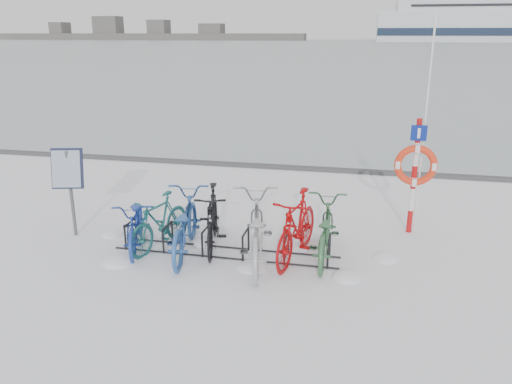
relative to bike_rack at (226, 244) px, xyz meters
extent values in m
plane|color=white|center=(0.00, 0.00, -0.18)|extent=(900.00, 900.00, 0.00)
cube|color=#9BA9AF|center=(0.00, 155.00, -0.17)|extent=(400.00, 298.00, 0.02)
cube|color=#3F3F42|center=(0.00, 5.90, -0.13)|extent=(400.00, 0.25, 0.10)
cylinder|color=black|center=(-1.80, -0.22, 0.04)|extent=(0.04, 0.04, 0.44)
cylinder|color=black|center=(-1.80, 0.22, 0.04)|extent=(0.04, 0.04, 0.44)
cylinder|color=black|center=(-1.80, 0.00, 0.26)|extent=(0.04, 0.44, 0.04)
cylinder|color=black|center=(-1.08, -0.22, 0.04)|extent=(0.04, 0.04, 0.44)
cylinder|color=black|center=(-1.08, 0.22, 0.04)|extent=(0.04, 0.04, 0.44)
cylinder|color=black|center=(-1.08, 0.00, 0.26)|extent=(0.04, 0.44, 0.04)
cylinder|color=black|center=(-0.36, -0.22, 0.04)|extent=(0.04, 0.04, 0.44)
cylinder|color=black|center=(-0.36, 0.22, 0.04)|extent=(0.04, 0.04, 0.44)
cylinder|color=black|center=(-0.36, 0.00, 0.26)|extent=(0.04, 0.44, 0.04)
cylinder|color=black|center=(0.36, -0.22, 0.04)|extent=(0.04, 0.04, 0.44)
cylinder|color=black|center=(0.36, 0.22, 0.04)|extent=(0.04, 0.04, 0.44)
cylinder|color=black|center=(0.36, 0.00, 0.26)|extent=(0.04, 0.44, 0.04)
cylinder|color=black|center=(1.08, -0.22, 0.04)|extent=(0.04, 0.04, 0.44)
cylinder|color=black|center=(1.08, 0.22, 0.04)|extent=(0.04, 0.04, 0.44)
cylinder|color=black|center=(1.08, 0.00, 0.26)|extent=(0.04, 0.44, 0.04)
cylinder|color=black|center=(1.80, -0.22, 0.04)|extent=(0.04, 0.04, 0.44)
cylinder|color=black|center=(1.80, 0.22, 0.04)|extent=(0.04, 0.04, 0.44)
cylinder|color=black|center=(1.80, 0.00, 0.26)|extent=(0.04, 0.44, 0.04)
cylinder|color=black|center=(0.00, -0.22, -0.16)|extent=(4.00, 0.03, 0.03)
cylinder|color=black|center=(0.00, 0.22, -0.16)|extent=(4.00, 0.03, 0.03)
cylinder|color=#595B5E|center=(-3.06, 0.21, 0.65)|extent=(0.06, 0.06, 1.66)
cube|color=black|center=(-3.06, 0.18, 1.15)|extent=(0.61, 0.35, 0.75)
cube|color=#8C99AD|center=(-3.06, 0.14, 1.15)|extent=(0.54, 0.28, 0.67)
cylinder|color=#B20E10|center=(3.23, 1.74, 0.04)|extent=(0.10, 0.10, 0.45)
cylinder|color=silver|center=(3.23, 1.74, 0.49)|extent=(0.10, 0.10, 0.45)
cylinder|color=#B20E10|center=(3.23, 1.74, 0.93)|extent=(0.10, 0.10, 0.45)
cylinder|color=silver|center=(3.23, 1.74, 1.38)|extent=(0.10, 0.10, 0.45)
cylinder|color=#B20E10|center=(3.23, 1.74, 1.83)|extent=(0.10, 0.10, 0.45)
torus|color=red|center=(3.23, 1.65, 1.19)|extent=(0.78, 0.13, 0.78)
cube|color=navy|center=(3.23, 1.66, 1.80)|extent=(0.28, 0.03, 0.28)
cylinder|color=silver|center=(3.33, 1.79, 1.85)|extent=(0.04, 0.04, 4.05)
cube|color=#4E4E4E|center=(-120.00, 260.00, 1.57)|extent=(180.00, 12.00, 3.50)
cube|color=#4E4E4E|center=(-150.00, 260.00, 5.32)|extent=(24.00, 10.00, 8.00)
cube|color=#4E4E4E|center=(-90.00, 260.00, 4.82)|extent=(20.00, 10.00, 6.00)
imported|color=#1C3895|center=(-1.67, -0.01, 0.31)|extent=(1.25, 1.99, 0.99)
imported|color=#195658|center=(-1.25, 0.07, 0.32)|extent=(0.88, 1.74, 1.01)
imported|color=#29559B|center=(-0.73, -0.07, 0.38)|extent=(1.10, 2.22, 1.12)
imported|color=black|center=(-0.32, 0.27, 0.39)|extent=(0.93, 1.97, 1.14)
imported|color=#9FA3A7|center=(0.57, -0.17, 0.41)|extent=(1.23, 2.38, 1.19)
imported|color=#AB080B|center=(1.23, 0.13, 0.42)|extent=(0.92, 2.06, 1.19)
imported|color=#32643E|center=(1.69, 0.27, 0.34)|extent=(0.71, 1.99, 1.04)
ellipsoid|color=white|center=(2.77, 0.40, -0.18)|extent=(0.48, 0.48, 0.17)
ellipsoid|color=white|center=(0.58, -0.45, -0.18)|extent=(0.51, 0.51, 0.18)
ellipsoid|color=white|center=(-0.50, 0.37, -0.18)|extent=(0.48, 0.48, 0.17)
ellipsoid|color=white|center=(-1.67, -0.71, -0.18)|extent=(0.59, 0.59, 0.21)
ellipsoid|color=white|center=(2.13, -0.46, -0.18)|extent=(0.49, 0.49, 0.17)
ellipsoid|color=white|center=(0.90, 0.88, -0.18)|extent=(0.38, 0.38, 0.13)
ellipsoid|color=white|center=(1.16, 0.47, -0.18)|extent=(0.45, 0.45, 0.16)
ellipsoid|color=white|center=(-2.37, 0.34, -0.18)|extent=(0.42, 0.42, 0.15)
camera|label=1|loc=(2.23, -7.77, 3.54)|focal=35.00mm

